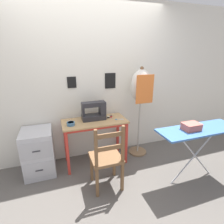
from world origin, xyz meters
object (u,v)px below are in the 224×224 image
at_px(thread_spool_near_machine, 108,117).
at_px(thread_spool_mid_table, 111,116).
at_px(ironing_board, 199,131).
at_px(storage_box, 191,126).
at_px(fabric_bowl, 71,124).
at_px(wooden_chair, 107,158).
at_px(sewing_machine, 95,111).
at_px(dress_form, 141,91).
at_px(filing_cabinet, 39,152).
at_px(scissors, 118,119).

bearing_deg(thread_spool_near_machine, thread_spool_mid_table, 12.62).
xyz_separation_m(thread_spool_near_machine, ironing_board, (0.99, -0.90, -0.00)).
distance_m(ironing_board, storage_box, 0.16).
height_order(fabric_bowl, wooden_chair, wooden_chair).
distance_m(fabric_bowl, ironing_board, 1.79).
height_order(sewing_machine, dress_form, dress_form).
bearing_deg(fabric_bowl, thread_spool_near_machine, 9.75).
height_order(thread_spool_mid_table, storage_box, storage_box).
distance_m(fabric_bowl, filing_cabinet, 0.66).
distance_m(fabric_bowl, storage_box, 1.67).
xyz_separation_m(fabric_bowl, dress_form, (1.17, 0.09, 0.39)).
distance_m(fabric_bowl, wooden_chair, 0.75).
bearing_deg(sewing_machine, storage_box, -40.44).
xyz_separation_m(fabric_bowl, scissors, (0.74, -0.01, -0.02)).
distance_m(thread_spool_near_machine, thread_spool_mid_table, 0.06).
height_order(scissors, storage_box, storage_box).
relative_size(fabric_bowl, thread_spool_near_machine, 2.60).
xyz_separation_m(dress_form, storage_box, (0.29, -0.88, -0.31)).
xyz_separation_m(scissors, ironing_board, (0.86, -0.79, 0.01)).
xyz_separation_m(wooden_chair, filing_cabinet, (-0.87, 0.63, -0.10)).
relative_size(scissors, dress_form, 0.09).
height_order(sewing_machine, storage_box, sewing_machine).
bearing_deg(thread_spool_near_machine, sewing_machine, 175.34).
height_order(sewing_machine, fabric_bowl, sewing_machine).
height_order(scissors, dress_form, dress_form).
distance_m(sewing_machine, scissors, 0.39).
bearing_deg(storage_box, thread_spool_near_machine, 133.81).
distance_m(scissors, thread_spool_mid_table, 0.14).
bearing_deg(ironing_board, storage_box, 174.67).
bearing_deg(wooden_chair, thread_spool_near_machine, 70.64).
distance_m(sewing_machine, thread_spool_mid_table, 0.29).
height_order(fabric_bowl, thread_spool_mid_table, fabric_bowl).
bearing_deg(wooden_chair, filing_cabinet, 144.04).
distance_m(thread_spool_near_machine, filing_cabinet, 1.18).
height_order(wooden_chair, storage_box, wooden_chair).
distance_m(sewing_machine, wooden_chair, 0.80).
xyz_separation_m(thread_spool_mid_table, ironing_board, (0.93, -0.92, -0.00)).
relative_size(thread_spool_mid_table, dress_form, 0.03).
distance_m(sewing_machine, dress_form, 0.82).
bearing_deg(thread_spool_mid_table, filing_cabinet, -178.14).
distance_m(wooden_chair, ironing_board, 1.28).
height_order(filing_cabinet, ironing_board, ironing_board).
bearing_deg(scissors, wooden_chair, -123.39).
bearing_deg(fabric_bowl, sewing_machine, 17.03).
distance_m(dress_form, ironing_board, 1.07).
distance_m(sewing_machine, ironing_board, 1.52).
relative_size(scissors, storage_box, 0.60).
bearing_deg(wooden_chair, scissors, 56.61).
distance_m(scissors, thread_spool_near_machine, 0.17).
bearing_deg(wooden_chair, sewing_machine, 88.28).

